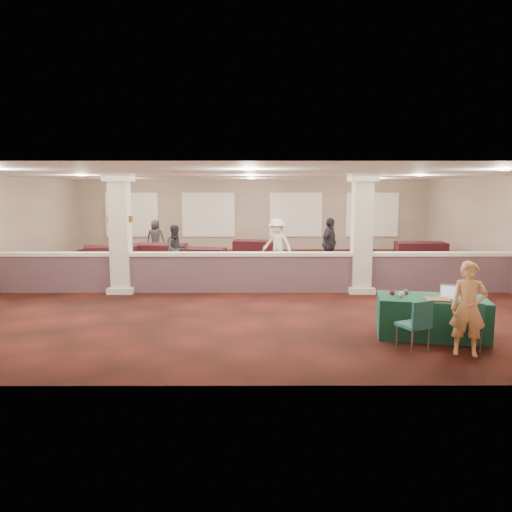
{
  "coord_description": "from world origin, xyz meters",
  "views": [
    {
      "loc": [
        0.11,
        -14.88,
        2.84
      ],
      "look_at": [
        0.15,
        -2.0,
        1.07
      ],
      "focal_mm": 35.0,
      "sensor_mm": 36.0,
      "label": 1
    }
  ],
  "objects_px": {
    "far_table_back_left": "(160,254)",
    "attendee_c": "(329,244)",
    "near_table": "(431,317)",
    "conf_chair_main": "(470,321)",
    "far_table_front_right": "(389,269)",
    "far_table_back_right": "(421,252)",
    "conf_chair_side": "(417,321)",
    "far_table_back_center": "(255,249)",
    "attendee_a": "(176,249)",
    "far_table_front_center": "(200,258)",
    "attendee_b": "(277,243)",
    "woman": "(468,309)",
    "attendee_d": "(156,238)",
    "far_table_front_left": "(111,256)"
  },
  "relations": [
    {
      "from": "woman",
      "to": "attendee_d",
      "type": "bearing_deg",
      "value": 137.55
    },
    {
      "from": "far_table_back_right",
      "to": "attendee_b",
      "type": "bearing_deg",
      "value": -165.6
    },
    {
      "from": "far_table_back_center",
      "to": "attendee_c",
      "type": "xyz_separation_m",
      "value": [
        2.55,
        -3.32,
        0.56
      ]
    },
    {
      "from": "attendee_a",
      "to": "near_table",
      "type": "bearing_deg",
      "value": -76.11
    },
    {
      "from": "attendee_d",
      "to": "far_table_front_center",
      "type": "bearing_deg",
      "value": 124.8
    },
    {
      "from": "conf_chair_main",
      "to": "conf_chair_side",
      "type": "xyz_separation_m",
      "value": [
        -0.94,
        -0.04,
        0.02
      ]
    },
    {
      "from": "near_table",
      "to": "attendee_a",
      "type": "height_order",
      "value": "attendee_a"
    },
    {
      "from": "woman",
      "to": "attendee_c",
      "type": "height_order",
      "value": "attendee_c"
    },
    {
      "from": "far_table_front_center",
      "to": "attendee_d",
      "type": "bearing_deg",
      "value": 124.99
    },
    {
      "from": "attendee_d",
      "to": "attendee_c",
      "type": "bearing_deg",
      "value": 150.8
    },
    {
      "from": "woman",
      "to": "attendee_d",
      "type": "distance_m",
      "value": 14.59
    },
    {
      "from": "near_table",
      "to": "far_table_back_right",
      "type": "relative_size",
      "value": 1.07
    },
    {
      "from": "near_table",
      "to": "woman",
      "type": "relative_size",
      "value": 1.24
    },
    {
      "from": "attendee_b",
      "to": "far_table_back_center",
      "type": "bearing_deg",
      "value": 137.89
    },
    {
      "from": "far_table_front_center",
      "to": "far_table_back_right",
      "type": "height_order",
      "value": "far_table_back_right"
    },
    {
      "from": "woman",
      "to": "far_table_front_right",
      "type": "bearing_deg",
      "value": 101.18
    },
    {
      "from": "near_table",
      "to": "far_table_back_right",
      "type": "xyz_separation_m",
      "value": [
        3.0,
        9.69,
        -0.01
      ]
    },
    {
      "from": "far_table_front_center",
      "to": "attendee_a",
      "type": "relative_size",
      "value": 1.1
    },
    {
      "from": "far_table_front_center",
      "to": "attendee_a",
      "type": "height_order",
      "value": "attendee_a"
    },
    {
      "from": "far_table_back_left",
      "to": "far_table_back_right",
      "type": "xyz_separation_m",
      "value": [
        9.89,
        0.61,
        -0.0
      ]
    },
    {
      "from": "attendee_a",
      "to": "attendee_b",
      "type": "distance_m",
      "value": 3.6
    },
    {
      "from": "conf_chair_side",
      "to": "far_table_front_center",
      "type": "bearing_deg",
      "value": 92.59
    },
    {
      "from": "far_table_front_left",
      "to": "far_table_front_center",
      "type": "relative_size",
      "value": 1.05
    },
    {
      "from": "near_table",
      "to": "far_table_back_right",
      "type": "distance_m",
      "value": 10.14
    },
    {
      "from": "far_table_front_left",
      "to": "attendee_b",
      "type": "height_order",
      "value": "attendee_b"
    },
    {
      "from": "conf_chair_main",
      "to": "conf_chair_side",
      "type": "relative_size",
      "value": 0.97
    },
    {
      "from": "near_table",
      "to": "far_table_back_center",
      "type": "relative_size",
      "value": 1.16
    },
    {
      "from": "far_table_back_center",
      "to": "attendee_a",
      "type": "xyz_separation_m",
      "value": [
        -2.6,
        -3.87,
        0.46
      ]
    },
    {
      "from": "far_table_front_left",
      "to": "attendee_d",
      "type": "relative_size",
      "value": 1.22
    },
    {
      "from": "far_table_front_left",
      "to": "far_table_front_right",
      "type": "bearing_deg",
      "value": -16.12
    },
    {
      "from": "far_table_front_center",
      "to": "far_table_back_center",
      "type": "relative_size",
      "value": 1.03
    },
    {
      "from": "far_table_front_right",
      "to": "far_table_back_right",
      "type": "xyz_separation_m",
      "value": [
        2.24,
        3.8,
        0.04
      ]
    },
    {
      "from": "conf_chair_main",
      "to": "far_table_back_center",
      "type": "height_order",
      "value": "conf_chair_main"
    },
    {
      "from": "conf_chair_side",
      "to": "far_table_back_left",
      "type": "bearing_deg",
      "value": 97.34
    },
    {
      "from": "far_table_front_right",
      "to": "far_table_back_right",
      "type": "relative_size",
      "value": 0.88
    },
    {
      "from": "conf_chair_side",
      "to": "far_table_front_right",
      "type": "distance_m",
      "value": 6.91
    },
    {
      "from": "far_table_front_left",
      "to": "attendee_a",
      "type": "relative_size",
      "value": 1.15
    },
    {
      "from": "near_table",
      "to": "far_table_back_center",
      "type": "distance_m",
      "value": 11.44
    },
    {
      "from": "conf_chair_main",
      "to": "attendee_c",
      "type": "xyz_separation_m",
      "value": [
        -1.21,
        8.45,
        0.39
      ]
    },
    {
      "from": "near_table",
      "to": "conf_chair_main",
      "type": "xyz_separation_m",
      "value": [
        0.38,
        -0.83,
        0.14
      ]
    },
    {
      "from": "near_table",
      "to": "far_table_front_right",
      "type": "distance_m",
      "value": 5.94
    },
    {
      "from": "far_table_back_center",
      "to": "attendee_d",
      "type": "height_order",
      "value": "attendee_d"
    },
    {
      "from": "attendee_c",
      "to": "attendee_d",
      "type": "xyz_separation_m",
      "value": [
        -6.67,
        3.7,
        -0.15
      ]
    },
    {
      "from": "far_table_back_center",
      "to": "attendee_b",
      "type": "distance_m",
      "value": 2.84
    },
    {
      "from": "far_table_back_center",
      "to": "attendee_d",
      "type": "relative_size",
      "value": 1.13
    },
    {
      "from": "near_table",
      "to": "attendee_c",
      "type": "height_order",
      "value": "attendee_c"
    },
    {
      "from": "conf_chair_main",
      "to": "far_table_back_right",
      "type": "xyz_separation_m",
      "value": [
        2.62,
        10.52,
        -0.15
      ]
    },
    {
      "from": "conf_chair_main",
      "to": "far_table_front_center",
      "type": "relative_size",
      "value": 0.5
    },
    {
      "from": "far_table_back_left",
      "to": "attendee_c",
      "type": "xyz_separation_m",
      "value": [
        6.06,
        -1.47,
        0.53
      ]
    },
    {
      "from": "far_table_back_center",
      "to": "attendee_b",
      "type": "xyz_separation_m",
      "value": [
        0.8,
        -2.67,
        0.53
      ]
    }
  ]
}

